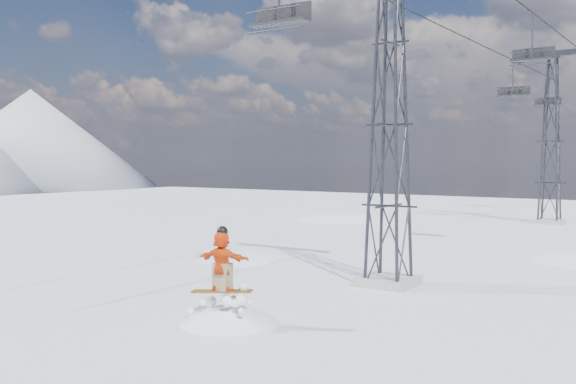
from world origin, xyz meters
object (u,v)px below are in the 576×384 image
(lift_tower_near, at_px, (389,126))
(lift_tower_far, at_px, (551,142))
(snowboarder_jump, at_px, (230,384))
(lift_chair_near, at_px, (280,16))

(lift_tower_near, relative_size, lift_tower_far, 1.00)
(lift_tower_near, height_order, snowboarder_jump, lift_tower_near)
(lift_tower_far, xyz_separation_m, snowboarder_jump, (-1.36, -31.92, -7.11))
(lift_chair_near, bearing_deg, lift_tower_far, 85.56)
(lift_tower_far, bearing_deg, snowboarder_jump, -92.44)
(snowboarder_jump, distance_m, lift_chair_near, 11.08)
(lift_tower_far, relative_size, snowboarder_jump, 1.74)
(lift_tower_near, xyz_separation_m, lift_chair_near, (-2.20, -3.32, 3.34))
(lift_tower_near, distance_m, lift_chair_near, 5.19)
(lift_tower_near, bearing_deg, lift_tower_far, 90.00)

